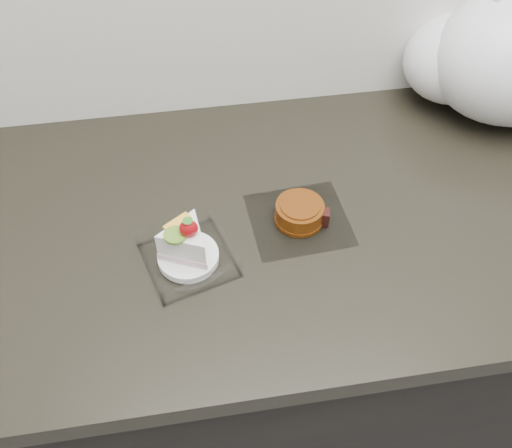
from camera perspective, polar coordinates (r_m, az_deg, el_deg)
The scene contains 4 objects.
counter at distance 1.35m, azimuth 5.60°, elevation -11.30°, with size 2.04×0.64×0.90m.
cake_tray at distance 0.89m, azimuth -6.88°, elevation -2.57°, with size 0.16×0.16×0.10m.
mooncake_wrap at distance 0.95m, azimuth 4.45°, elevation 1.01°, with size 0.17×0.16×0.04m.
plastic_bag at distance 1.20m, azimuth 24.05°, elevation 15.16°, with size 0.42×0.34×0.32m.
Camera 1 is at (-0.23, 1.06, 1.62)m, focal length 40.00 mm.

